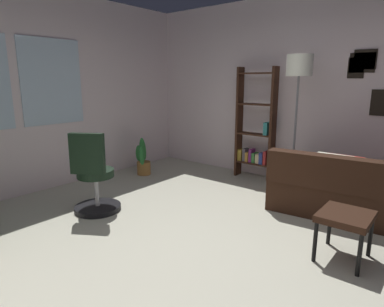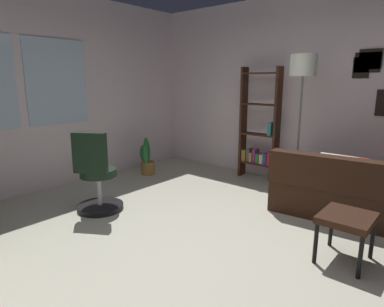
{
  "view_description": "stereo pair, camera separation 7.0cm",
  "coord_description": "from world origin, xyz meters",
  "px_view_note": "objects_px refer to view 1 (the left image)",
  "views": [
    {
      "loc": [
        -2.33,
        -1.59,
        1.58
      ],
      "look_at": [
        -0.14,
        0.18,
        0.94
      ],
      "focal_mm": 30.62,
      "sensor_mm": 36.0,
      "label": 1
    },
    {
      "loc": [
        -2.28,
        -1.65,
        1.58
      ],
      "look_at": [
        -0.14,
        0.18,
        0.94
      ],
      "focal_mm": 30.62,
      "sensor_mm": 36.0,
      "label": 2
    }
  ],
  "objects_px": {
    "footstool": "(345,220)",
    "potted_plant": "(143,159)",
    "floor_lamp": "(299,77)",
    "bookshelf": "(256,132)",
    "couch": "(367,192)",
    "office_chair": "(94,181)"
  },
  "relations": [
    {
      "from": "footstool",
      "to": "potted_plant",
      "type": "relative_size",
      "value": 0.75
    },
    {
      "from": "footstool",
      "to": "potted_plant",
      "type": "distance_m",
      "value": 3.5
    },
    {
      "from": "floor_lamp",
      "to": "bookshelf",
      "type": "bearing_deg",
      "value": 70.21
    },
    {
      "from": "footstool",
      "to": "floor_lamp",
      "type": "distance_m",
      "value": 2.2
    },
    {
      "from": "couch",
      "to": "potted_plant",
      "type": "height_order",
      "value": "couch"
    },
    {
      "from": "office_chair",
      "to": "floor_lamp",
      "type": "relative_size",
      "value": 0.52
    },
    {
      "from": "couch",
      "to": "bookshelf",
      "type": "xyz_separation_m",
      "value": [
        0.46,
        1.76,
        0.5
      ]
    },
    {
      "from": "bookshelf",
      "to": "potted_plant",
      "type": "bearing_deg",
      "value": 121.93
    },
    {
      "from": "couch",
      "to": "bookshelf",
      "type": "height_order",
      "value": "bookshelf"
    },
    {
      "from": "footstool",
      "to": "potted_plant",
      "type": "bearing_deg",
      "value": 77.79
    },
    {
      "from": "bookshelf",
      "to": "potted_plant",
      "type": "distance_m",
      "value": 1.94
    },
    {
      "from": "bookshelf",
      "to": "floor_lamp",
      "type": "relative_size",
      "value": 0.93
    },
    {
      "from": "footstool",
      "to": "bookshelf",
      "type": "bearing_deg",
      "value": 46.63
    },
    {
      "from": "office_chair",
      "to": "floor_lamp",
      "type": "height_order",
      "value": "floor_lamp"
    },
    {
      "from": "couch",
      "to": "office_chair",
      "type": "xyz_separation_m",
      "value": [
        -2.03,
        2.56,
        0.13
      ]
    },
    {
      "from": "footstool",
      "to": "couch",
      "type": "bearing_deg",
      "value": 3.23
    },
    {
      "from": "bookshelf",
      "to": "footstool",
      "type": "bearing_deg",
      "value": -133.37
    },
    {
      "from": "office_chair",
      "to": "potted_plant",
      "type": "xyz_separation_m",
      "value": [
        1.5,
        0.79,
        -0.13
      ]
    },
    {
      "from": "footstool",
      "to": "bookshelf",
      "type": "height_order",
      "value": "bookshelf"
    },
    {
      "from": "office_chair",
      "to": "couch",
      "type": "bearing_deg",
      "value": -51.65
    },
    {
      "from": "bookshelf",
      "to": "potted_plant",
      "type": "xyz_separation_m",
      "value": [
        -0.99,
        1.59,
        -0.51
      ]
    },
    {
      "from": "office_chair",
      "to": "bookshelf",
      "type": "bearing_deg",
      "value": -17.87
    }
  ]
}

